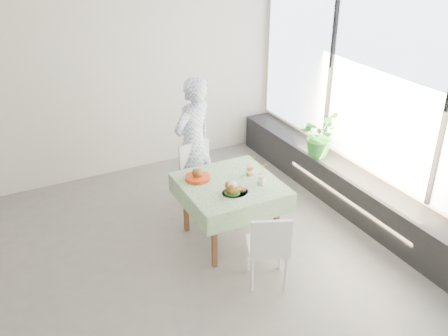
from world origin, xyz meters
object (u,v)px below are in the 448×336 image
chair_near (267,260)px  main_dish (234,190)px  potted_plant (319,135)px  cafe_table (230,205)px  juice_cup_orange (250,170)px  chair_far (202,192)px  diner (193,143)px

chair_near → main_dish: main_dish is taller
main_dish → chair_near: bearing=-83.7°
main_dish → potted_plant: size_ratio=0.53×
chair_near → main_dish: (-0.07, 0.59, 0.54)m
cafe_table → chair_near: (-0.02, -0.83, -0.20)m
chair_near → main_dish: 0.80m
juice_cup_orange → potted_plant: (1.31, 0.46, -0.01)m
chair_far → diner: (0.01, 0.26, 0.57)m
cafe_table → potted_plant: (1.60, 0.52, 0.33)m
juice_cup_orange → diner: bearing=108.4°
cafe_table → diner: (-0.01, 0.94, 0.38)m
main_dish → juice_cup_orange: bearing=38.3°
chair_far → juice_cup_orange: (0.31, -0.63, 0.53)m
chair_far → diner: diner is taller
cafe_table → chair_far: bearing=91.6°
diner → main_dish: 1.18m
diner → main_dish: diner is taller
chair_near → juice_cup_orange: juice_cup_orange is taller
chair_near → potted_plant: (1.62, 1.35, 0.53)m
chair_far → juice_cup_orange: juice_cup_orange is taller
chair_far → main_dish: (-0.07, -0.92, 0.52)m
chair_far → potted_plant: size_ratio=1.54×
cafe_table → main_dish: size_ratio=3.49×
diner → potted_plant: (1.61, -0.42, -0.05)m
chair_near → diner: 1.86m
cafe_table → chair_near: size_ratio=1.27×
cafe_table → juice_cup_orange: 0.45m
chair_far → potted_plant: bearing=-5.8°
chair_near → potted_plant: potted_plant is taller
chair_near → chair_far: bearing=89.9°
potted_plant → juice_cup_orange: bearing=-160.5°
cafe_table → chair_far: (-0.02, 0.69, -0.19)m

